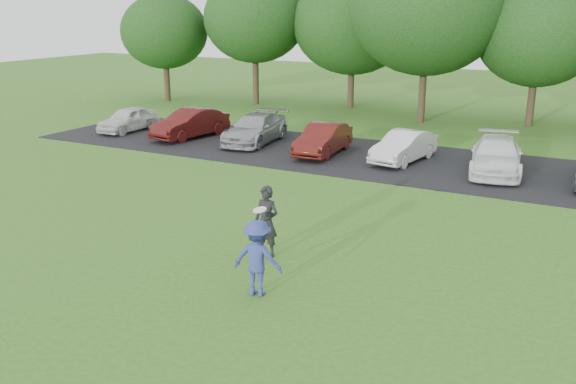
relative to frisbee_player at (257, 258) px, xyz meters
The scene contains 6 objects.
ground 1.30m from the frisbee_player, 150.16° to the right, with size 100.00×100.00×0.00m, color #356D1F.
parking_lot 12.55m from the frisbee_player, 94.04° to the left, with size 32.00×6.50×0.03m, color black.
frisbee_player is the anchor object (origin of this frame).
camera_bystander 2.10m from the frisbee_player, 114.74° to the left, with size 0.65×0.46×1.71m.
parked_cars 12.44m from the frisbee_player, 92.72° to the left, with size 28.09×4.73×1.26m.
tree_row 22.64m from the frisbee_player, 88.38° to the left, with size 42.39×9.85×8.64m.
Camera 1 is at (7.11, -9.90, 5.78)m, focal length 40.00 mm.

